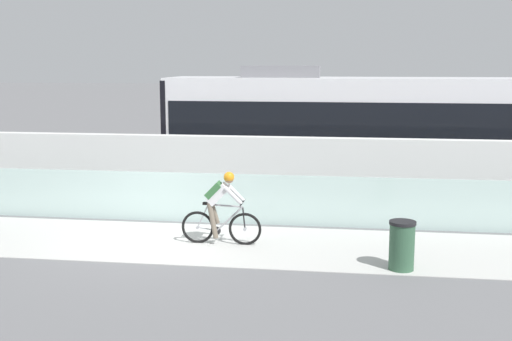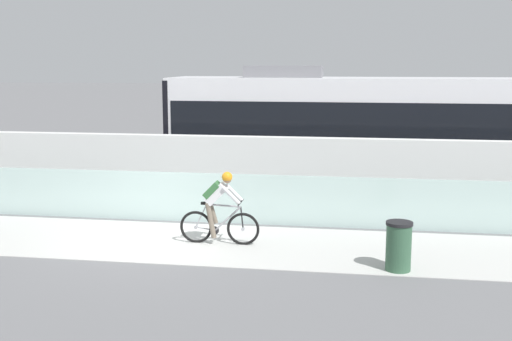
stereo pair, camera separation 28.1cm
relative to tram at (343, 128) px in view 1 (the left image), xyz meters
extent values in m
plane|color=slate|center=(-4.11, -6.85, -1.89)|extent=(200.00, 200.00, 0.00)
cube|color=beige|center=(-4.11, -6.85, -1.89)|extent=(32.00, 3.20, 0.01)
cube|color=#ADC6C1|center=(-4.11, -5.00, -1.27)|extent=(32.00, 0.05, 1.24)
cube|color=silver|center=(-4.11, -3.20, -0.92)|extent=(32.00, 0.36, 1.95)
cube|color=#595654|center=(-4.11, -0.72, -1.89)|extent=(32.00, 0.08, 0.01)
cube|color=#595654|center=(-4.11, 0.72, -1.89)|extent=(32.00, 0.08, 0.01)
cube|color=silver|center=(0.02, 0.00, 0.01)|extent=(11.00, 2.50, 3.10)
cube|color=black|center=(0.02, 0.00, 0.36)|extent=(10.56, 2.54, 1.04)
cube|color=orange|center=(0.02, 0.00, -1.36)|extent=(10.78, 2.53, 0.28)
cube|color=slate|center=(-1.96, 0.00, 1.74)|extent=(2.40, 1.10, 0.36)
cube|color=#232326|center=(-3.50, 0.00, -1.53)|extent=(1.40, 1.88, 0.20)
cylinder|color=black|center=(-3.50, -0.72, -1.59)|extent=(0.60, 0.10, 0.60)
cylinder|color=black|center=(-3.50, 0.72, -1.59)|extent=(0.60, 0.10, 0.60)
cube|color=#232326|center=(3.54, 0.00, -1.53)|extent=(1.40, 1.88, 0.20)
cylinder|color=black|center=(3.54, -0.72, -1.59)|extent=(0.60, 0.10, 0.60)
cylinder|color=black|center=(3.54, 0.72, -1.59)|extent=(0.60, 0.10, 0.60)
cube|color=black|center=(-5.43, 0.00, 0.01)|extent=(0.16, 2.54, 2.94)
torus|color=black|center=(-2.03, -6.85, -1.53)|extent=(0.72, 0.06, 0.72)
cylinder|color=#99999E|center=(-2.03, -6.85, -1.53)|extent=(0.07, 0.10, 0.07)
torus|color=black|center=(-3.08, -6.85, -1.53)|extent=(0.72, 0.06, 0.72)
cylinder|color=#99999E|center=(-3.08, -6.85, -1.53)|extent=(0.07, 0.10, 0.07)
cylinder|color=#99999E|center=(-2.36, -6.85, -1.32)|extent=(0.60, 0.04, 0.58)
cylinder|color=#99999E|center=(-2.74, -6.85, -1.30)|extent=(0.22, 0.04, 0.59)
cylinder|color=#99999E|center=(-2.45, -6.85, -1.03)|extent=(0.76, 0.04, 0.07)
cylinder|color=#99999E|center=(-2.86, -6.85, -1.56)|extent=(0.43, 0.03, 0.09)
cylinder|color=#99999E|center=(-2.95, -6.85, -1.27)|extent=(0.27, 0.02, 0.53)
cylinder|color=black|center=(-2.05, -6.85, -1.29)|extent=(0.08, 0.03, 0.49)
cube|color=black|center=(-2.83, -6.85, -0.99)|extent=(0.24, 0.10, 0.05)
cylinder|color=black|center=(-2.08, -6.85, -0.94)|extent=(0.03, 0.58, 0.03)
cylinder|color=#262628|center=(-2.65, -6.85, -1.59)|extent=(0.18, 0.02, 0.18)
cube|color=silver|center=(-2.61, -6.85, -0.78)|extent=(0.50, 0.28, 0.51)
cube|color=#336638|center=(-2.70, -6.85, -0.69)|extent=(0.38, 0.30, 0.38)
sphere|color=#997051|center=(-2.37, -6.85, -0.43)|extent=(0.20, 0.20, 0.20)
sphere|color=orange|center=(-2.37, -6.85, -0.40)|extent=(0.23, 0.23, 0.23)
cylinder|color=silver|center=(-2.25, -7.01, -0.77)|extent=(0.41, 0.08, 0.41)
cylinder|color=silver|center=(-2.25, -6.69, -0.77)|extent=(0.41, 0.08, 0.41)
cylinder|color=#726656|center=(-2.72, -6.94, -1.35)|extent=(0.25, 0.11, 0.79)
cylinder|color=#726656|center=(-2.72, -6.76, -1.21)|extent=(0.25, 0.11, 0.52)
cylinder|color=#33593F|center=(1.20, -8.10, -1.44)|extent=(0.48, 0.48, 0.90)
cylinder|color=black|center=(1.20, -8.10, -0.96)|extent=(0.51, 0.51, 0.06)
camera|label=1|loc=(0.12, -20.24, 2.05)|focal=45.27mm
camera|label=2|loc=(0.40, -20.20, 2.05)|focal=45.27mm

